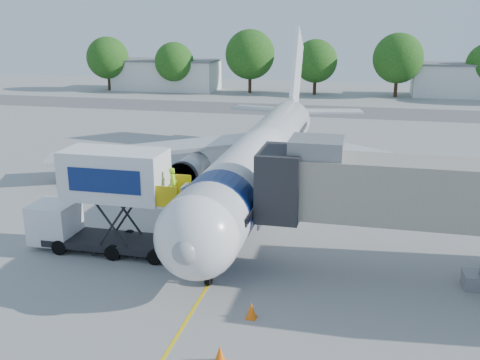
% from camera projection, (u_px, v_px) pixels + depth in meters
% --- Properties ---
extents(ground, '(160.00, 160.00, 0.00)m').
position_uv_depth(ground, '(251.00, 215.00, 33.58)').
color(ground, '#969593').
rests_on(ground, ground).
extents(guidance_line, '(0.15, 70.00, 0.01)m').
position_uv_depth(guidance_line, '(251.00, 215.00, 33.58)').
color(guidance_line, yellow).
rests_on(guidance_line, ground).
extents(taxiway_strip, '(120.00, 10.00, 0.01)m').
position_uv_depth(taxiway_strip, '(315.00, 111.00, 72.80)').
color(taxiway_strip, '#59595B').
rests_on(taxiway_strip, ground).
extents(aircraft, '(34.17, 37.73, 11.35)m').
position_uv_depth(aircraft, '(264.00, 154.00, 36.59)').
color(aircraft, silver).
rests_on(aircraft, ground).
extents(jet_bridge, '(13.90, 3.20, 6.60)m').
position_uv_depth(jet_bridge, '(393.00, 191.00, 24.08)').
color(jet_bridge, gray).
rests_on(jet_bridge, ground).
extents(catering_hiloader, '(8.50, 2.44, 5.50)m').
position_uv_depth(catering_hiloader, '(105.00, 201.00, 27.61)').
color(catering_hiloader, black).
rests_on(catering_hiloader, ground).
extents(ground_tug, '(4.20, 3.11, 1.51)m').
position_uv_depth(ground_tug, '(165.00, 343.00, 18.82)').
color(ground_tug, silver).
rests_on(ground_tug, ground).
extents(safety_cone_a, '(0.44, 0.44, 0.71)m').
position_uv_depth(safety_cone_a, '(251.00, 311.00, 21.82)').
color(safety_cone_a, '#FF650D').
rests_on(safety_cone_a, ground).
extents(safety_cone_b, '(0.43, 0.43, 0.68)m').
position_uv_depth(safety_cone_b, '(220.00, 355.00, 18.96)').
color(safety_cone_b, '#FF650D').
rests_on(safety_cone_b, ground).
extents(outbuilding_left, '(18.40, 8.40, 5.30)m').
position_uv_depth(outbuilding_left, '(167.00, 74.00, 94.92)').
color(outbuilding_left, silver).
rests_on(outbuilding_left, ground).
extents(outbuilding_right, '(16.40, 7.40, 5.30)m').
position_uv_depth(outbuilding_right, '(464.00, 80.00, 85.96)').
color(outbuilding_right, silver).
rests_on(outbuilding_right, ground).
extents(tree_a, '(7.24, 7.24, 9.24)m').
position_uv_depth(tree_a, '(108.00, 58.00, 93.05)').
color(tree_a, '#382314').
rests_on(tree_a, ground).
extents(tree_b, '(6.61, 6.61, 8.43)m').
position_uv_depth(tree_b, '(174.00, 62.00, 90.54)').
color(tree_b, '#382314').
rests_on(tree_b, ground).
extents(tree_c, '(8.26, 8.26, 10.53)m').
position_uv_depth(tree_c, '(250.00, 54.00, 89.43)').
color(tree_c, '#382314').
rests_on(tree_c, ground).
extents(tree_d, '(7.05, 7.05, 8.99)m').
position_uv_depth(tree_d, '(316.00, 61.00, 87.51)').
color(tree_d, '#382314').
rests_on(tree_d, ground).
extents(tree_e, '(7.89, 7.89, 10.06)m').
position_uv_depth(tree_e, '(398.00, 58.00, 84.52)').
color(tree_e, '#382314').
rests_on(tree_e, ground).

